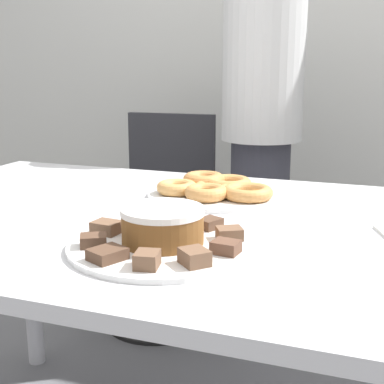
% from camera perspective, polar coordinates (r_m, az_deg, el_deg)
% --- Properties ---
extents(wall_back, '(8.00, 0.05, 2.60)m').
position_cam_1_polar(wall_back, '(2.70, 12.48, 17.62)').
color(wall_back, silver).
rests_on(wall_back, ground_plane).
extents(table, '(1.70, 0.97, 0.75)m').
position_cam_1_polar(table, '(1.21, 0.90, -6.57)').
color(table, silver).
rests_on(table, ground_plane).
extents(person_standing, '(0.30, 0.30, 1.66)m').
position_cam_1_polar(person_standing, '(2.03, 7.45, 7.77)').
color(person_standing, '#383842').
rests_on(person_standing, ground_plane).
extents(office_chair_left, '(0.45, 0.45, 0.88)m').
position_cam_1_polar(office_chair_left, '(2.30, -3.40, -3.59)').
color(office_chair_left, black).
rests_on(office_chair_left, ground_plane).
extents(plate_cake, '(0.36, 0.36, 0.01)m').
position_cam_1_polar(plate_cake, '(1.01, -3.12, -5.67)').
color(plate_cake, white).
rests_on(plate_cake, table).
extents(plate_donuts, '(0.34, 0.34, 0.01)m').
position_cam_1_polar(plate_donuts, '(1.39, 2.25, -0.30)').
color(plate_donuts, white).
rests_on(plate_donuts, table).
extents(frosted_cake, '(0.16, 0.16, 0.07)m').
position_cam_1_polar(frosted_cake, '(1.00, -3.15, -3.55)').
color(frosted_cake, brown).
rests_on(frosted_cake, plate_cake).
extents(lamington_0, '(0.06, 0.06, 0.02)m').
position_cam_1_polar(lamington_0, '(1.00, -10.47, -5.12)').
color(lamington_0, '#513828').
rests_on(lamington_0, plate_cake).
extents(lamington_1, '(0.07, 0.07, 0.02)m').
position_cam_1_polar(lamington_1, '(0.93, -9.02, -6.57)').
color(lamington_1, '#513828').
rests_on(lamington_1, plate_cake).
extents(lamington_2, '(0.05, 0.05, 0.03)m').
position_cam_1_polar(lamington_2, '(0.88, -4.82, -7.21)').
color(lamington_2, brown).
rests_on(lamington_2, plate_cake).
extents(lamington_3, '(0.06, 0.06, 0.03)m').
position_cam_1_polar(lamington_3, '(0.89, 0.27, -6.95)').
color(lamington_3, brown).
rests_on(lamington_3, plate_cake).
extents(lamington_4, '(0.05, 0.05, 0.02)m').
position_cam_1_polar(lamington_4, '(0.95, 3.62, -5.87)').
color(lamington_4, brown).
rests_on(lamington_4, plate_cake).
extents(lamington_5, '(0.06, 0.06, 0.02)m').
position_cam_1_polar(lamington_5, '(1.02, 4.02, -4.42)').
color(lamington_5, brown).
rests_on(lamington_5, plate_cake).
extents(lamington_6, '(0.06, 0.06, 0.02)m').
position_cam_1_polar(lamington_6, '(1.09, 1.85, -3.36)').
color(lamington_6, '#513828').
rests_on(lamington_6, plate_cake).
extents(lamington_7, '(0.05, 0.06, 0.03)m').
position_cam_1_polar(lamington_7, '(1.12, -1.82, -2.70)').
color(lamington_7, brown).
rests_on(lamington_7, plate_cake).
extents(lamington_8, '(0.06, 0.06, 0.03)m').
position_cam_1_polar(lamington_8, '(1.12, -5.85, -2.86)').
color(lamington_8, '#513828').
rests_on(lamington_8, plate_cake).
extents(lamington_9, '(0.06, 0.05, 0.02)m').
position_cam_1_polar(lamington_9, '(1.07, -9.11, -3.74)').
color(lamington_9, brown).
rests_on(lamington_9, plate_cake).
extents(donut_0, '(0.10, 0.10, 0.03)m').
position_cam_1_polar(donut_0, '(1.39, 2.26, 0.46)').
color(donut_0, '#C68447').
rests_on(donut_0, plate_donuts).
extents(donut_1, '(0.13, 0.13, 0.03)m').
position_cam_1_polar(donut_1, '(1.33, 5.95, -0.04)').
color(donut_1, '#D18E4C').
rests_on(donut_1, plate_donuts).
extents(donut_2, '(0.13, 0.13, 0.03)m').
position_cam_1_polar(donut_2, '(1.43, 3.88, 0.91)').
color(donut_2, '#D18E4C').
rests_on(donut_2, plate_donuts).
extents(donut_3, '(0.11, 0.11, 0.04)m').
position_cam_1_polar(donut_3, '(1.46, 1.26, 1.30)').
color(donut_3, '#C68447').
rests_on(donut_3, plate_donuts).
extents(donut_4, '(0.11, 0.11, 0.03)m').
position_cam_1_polar(donut_4, '(1.38, -1.63, 0.49)').
color(donut_4, tan).
rests_on(donut_4, plate_donuts).
extents(donut_5, '(0.11, 0.11, 0.03)m').
position_cam_1_polar(donut_5, '(1.32, 1.53, -0.05)').
color(donut_5, '#D18E4C').
rests_on(donut_5, plate_donuts).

